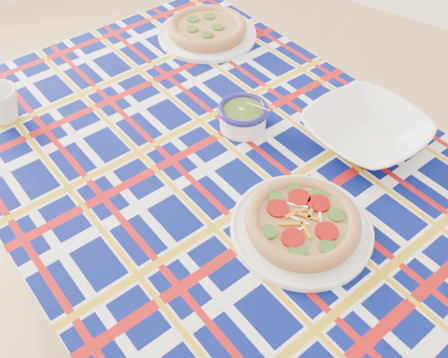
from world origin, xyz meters
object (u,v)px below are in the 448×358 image
Objects in this scene: main_focaccia_plate at (303,222)px; mug at (1,105)px; dining_table at (241,200)px; serving_bowl at (365,131)px; pesto_bowl at (243,115)px.

mug is at bearing -171.61° from main_focaccia_plate.
dining_table is 6.45× the size of serving_bowl.
serving_bowl is (0.26, 0.11, -0.00)m from pesto_bowl.
pesto_bowl is (-0.09, 0.14, 0.11)m from dining_table.
dining_table is 5.86× the size of main_focaccia_plate.
mug reaches higher than main_focaccia_plate.
serving_bowl is at bearing 91.59° from main_focaccia_plate.
dining_table is 0.61m from mug.
mug is at bearing -150.61° from serving_bowl.
dining_table is 13.87× the size of pesto_bowl.
pesto_bowl is 1.33× the size of mug.
dining_table is at bearing -122.88° from serving_bowl.
dining_table is at bearing 38.13° from mug.
mug reaches higher than serving_bowl.
pesto_bowl reaches higher than main_focaccia_plate.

